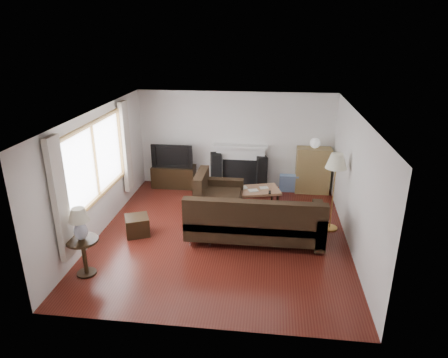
# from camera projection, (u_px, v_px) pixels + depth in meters

# --- Properties ---
(room) EXTENTS (5.10, 5.60, 2.54)m
(room) POSITION_uv_depth(u_px,v_px,m) (222.00, 177.00, 7.75)
(room) COLOR #501911
(room) RESTS_ON ground
(window) EXTENTS (0.12, 2.74, 1.54)m
(window) POSITION_uv_depth(u_px,v_px,m) (96.00, 161.00, 7.73)
(window) COLOR brown
(window) RESTS_ON room
(curtain_near) EXTENTS (0.10, 0.35, 2.10)m
(curtain_near) POSITION_uv_depth(u_px,v_px,m) (60.00, 200.00, 6.37)
(curtain_near) COLOR beige
(curtain_near) RESTS_ON room
(curtain_far) EXTENTS (0.10, 0.35, 2.10)m
(curtain_far) POSITION_uv_depth(u_px,v_px,m) (126.00, 147.00, 9.19)
(curtain_far) COLOR beige
(curtain_far) RESTS_ON room
(fireplace) EXTENTS (1.40, 0.26, 1.15)m
(fireplace) POSITION_uv_depth(u_px,v_px,m) (240.00, 166.00, 10.42)
(fireplace) COLOR white
(fireplace) RESTS_ON room
(tv_stand) EXTENTS (1.12, 0.50, 0.56)m
(tv_stand) POSITION_uv_depth(u_px,v_px,m) (174.00, 176.00, 10.56)
(tv_stand) COLOR black
(tv_stand) RESTS_ON ground
(television) EXTENTS (1.08, 0.14, 0.62)m
(television) POSITION_uv_depth(u_px,v_px,m) (173.00, 155.00, 10.35)
(television) COLOR black
(television) RESTS_ON tv_stand
(speaker_left) EXTENTS (0.33, 0.37, 0.94)m
(speaker_left) POSITION_uv_depth(u_px,v_px,m) (216.00, 170.00, 10.43)
(speaker_left) COLOR black
(speaker_left) RESTS_ON ground
(speaker_right) EXTENTS (0.32, 0.35, 0.89)m
(speaker_right) POSITION_uv_depth(u_px,v_px,m) (261.00, 173.00, 10.32)
(speaker_right) COLOR black
(speaker_right) RESTS_ON ground
(bookshelf) EXTENTS (0.85, 0.40, 1.17)m
(bookshelf) POSITION_uv_depth(u_px,v_px,m) (313.00, 170.00, 10.10)
(bookshelf) COLOR olive
(bookshelf) RESTS_ON ground
(globe_lamp) EXTENTS (0.25, 0.25, 0.25)m
(globe_lamp) POSITION_uv_depth(u_px,v_px,m) (315.00, 143.00, 9.84)
(globe_lamp) COLOR white
(globe_lamp) RESTS_ON bookshelf
(sectional_sofa) EXTENTS (2.90, 2.12, 0.94)m
(sectional_sofa) POSITION_uv_depth(u_px,v_px,m) (255.00, 218.00, 7.84)
(sectional_sofa) COLOR black
(sectional_sofa) RESTS_ON ground
(coffee_table) EXTENTS (1.32, 0.94, 0.47)m
(coffee_table) POSITION_uv_depth(u_px,v_px,m) (253.00, 198.00, 9.32)
(coffee_table) COLOR #9B6A4A
(coffee_table) RESTS_ON ground
(footstool) EXTENTS (0.61, 0.61, 0.39)m
(footstool) POSITION_uv_depth(u_px,v_px,m) (137.00, 225.00, 8.14)
(footstool) COLOR black
(footstool) RESTS_ON ground
(floor_lamp) EXTENTS (0.48, 0.48, 1.66)m
(floor_lamp) POSITION_uv_depth(u_px,v_px,m) (333.00, 192.00, 8.13)
(floor_lamp) COLOR #BD9141
(floor_lamp) RESTS_ON ground
(side_table) EXTENTS (0.54, 0.54, 0.67)m
(side_table) POSITION_uv_depth(u_px,v_px,m) (85.00, 257.00, 6.77)
(side_table) COLOR black
(side_table) RESTS_ON ground
(table_lamp) EXTENTS (0.35, 0.35, 0.56)m
(table_lamp) POSITION_uv_depth(u_px,v_px,m) (80.00, 224.00, 6.55)
(table_lamp) COLOR silver
(table_lamp) RESTS_ON side_table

